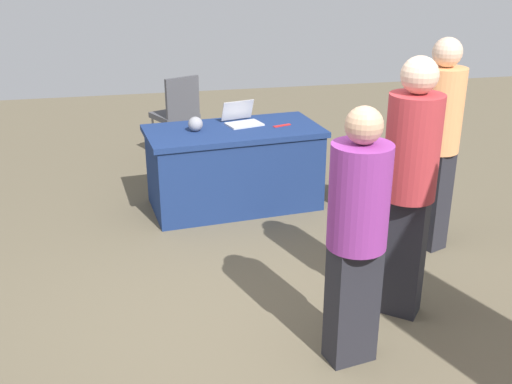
{
  "coord_description": "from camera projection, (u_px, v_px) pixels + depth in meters",
  "views": [
    {
      "loc": [
        0.63,
        3.23,
        2.35
      ],
      "look_at": [
        -0.13,
        -0.27,
        0.9
      ],
      "focal_mm": 43.17,
      "sensor_mm": 36.0,
      "label": 1
    }
  ],
  "objects": [
    {
      "name": "scissors_red",
      "position": [
        282.0,
        126.0,
        5.75
      ],
      "size": [
        0.18,
        0.09,
        0.01
      ],
      "primitive_type": "cube",
      "rotation": [
        0.0,
        0.0,
        0.31
      ],
      "color": "red",
      "rests_on": "table_foreground"
    },
    {
      "name": "person_attendee_browsing",
      "position": [
        409.0,
        178.0,
        3.88
      ],
      "size": [
        0.48,
        0.48,
        1.74
      ],
      "rotation": [
        0.0,
        0.0,
        2.44
      ],
      "color": "#26262D",
      "rests_on": "ground"
    },
    {
      "name": "yarn_ball",
      "position": [
        195.0,
        124.0,
        5.57
      ],
      "size": [
        0.13,
        0.13,
        0.13
      ],
      "primitive_type": "sphere",
      "color": "gray",
      "rests_on": "table_foreground"
    },
    {
      "name": "ground_plane",
      "position": [
        245.0,
        339.0,
        3.93
      ],
      "size": [
        14.4,
        14.4,
        0.0
      ],
      "primitive_type": "plane",
      "color": "brown"
    },
    {
      "name": "person_attendee_standing",
      "position": [
        438.0,
        135.0,
        4.82
      ],
      "size": [
        0.44,
        0.44,
        1.71
      ],
      "rotation": [
        0.0,
        0.0,
        1.95
      ],
      "color": "#26262D",
      "rests_on": "ground"
    },
    {
      "name": "laptop_silver",
      "position": [
        242.0,
        120.0,
        5.81
      ],
      "size": [
        0.38,
        0.36,
        0.21
      ],
      "rotation": [
        0.0,
        0.0,
        0.26
      ],
      "color": "silver",
      "rests_on": "table_foreground"
    },
    {
      "name": "table_foreground",
      "position": [
        234.0,
        167.0,
        5.82
      ],
      "size": [
        1.68,
        0.96,
        0.77
      ],
      "rotation": [
        0.0,
        0.0,
        0.1
      ],
      "color": "navy",
      "rests_on": "ground"
    },
    {
      "name": "chair_tucked_left",
      "position": [
        177.0,
        111.0,
        7.05
      ],
      "size": [
        0.59,
        0.59,
        0.98
      ],
      "rotation": [
        0.0,
        0.0,
        3.58
      ],
      "color": "#9E9993",
      "rests_on": "ground"
    },
    {
      "name": "person_organiser",
      "position": [
        357.0,
        229.0,
        3.44
      ],
      "size": [
        0.4,
        0.4,
        1.57
      ],
      "rotation": [
        0.0,
        0.0,
        0.18
      ],
      "color": "#26262D",
      "rests_on": "ground"
    }
  ]
}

